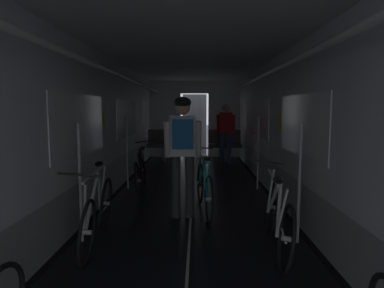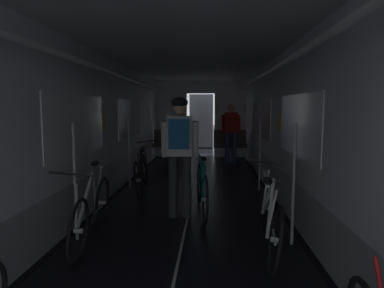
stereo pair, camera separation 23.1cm
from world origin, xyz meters
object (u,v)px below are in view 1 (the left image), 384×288
Objects in this scene: bicycle_silver at (97,212)px; bicycle_white at (278,217)px; person_cyclist_aisle at (183,144)px; person_standing_near_bench at (226,129)px; bicycle_teal_in_aisle at (204,187)px; bicycle_black at (141,172)px; bench_seat_far_right at (224,142)px; bench_seat_far_left at (164,142)px.

bicycle_silver is 1.00× the size of bicycle_white.
person_standing_near_bench is (1.01, 4.73, -0.10)m from person_cyclist_aisle.
person_cyclist_aisle is (-1.10, 1.08, 0.69)m from bicycle_white.
bicycle_teal_in_aisle is (0.31, 0.26, -0.69)m from person_cyclist_aisle.
bicycle_black is 1.64m from bicycle_teal_in_aisle.
bicycle_teal_in_aisle is (-0.79, 1.34, 0.00)m from bicycle_white.
bicycle_black is at bearing 135.09° from bicycle_teal_in_aisle.
bench_seat_far_right is at bearing 72.09° from bicycle_silver.
bicycle_teal_in_aisle is at bearing 120.37° from bicycle_white.
person_standing_near_bench is (1.96, 5.67, 0.59)m from bicycle_silver.
bicycle_black is at bearing -90.94° from bench_seat_far_left.
bicycle_black is (-1.86, -3.68, -0.19)m from bench_seat_far_right.
bicycle_teal_in_aisle is 4.55m from person_standing_near_bench.
bicycle_teal_in_aisle is at bearing -98.94° from person_standing_near_bench.
person_standing_near_bench reaches higher than bench_seat_far_right.
bench_seat_far_left is 4.96m from bicycle_teal_in_aisle.
bench_seat_far_left is 3.68m from bicycle_black.
bicycle_white reaches higher than bench_seat_far_left.
bicycle_silver is 1.74m from bicycle_teal_in_aisle.
bicycle_teal_in_aisle is (1.16, -1.16, 0.00)m from bicycle_black.
bench_seat_far_right is 0.58× the size of bicycle_white.
bicycle_white is 1.69m from person_cyclist_aisle.
person_standing_near_bench reaches higher than bench_seat_far_left.
bench_seat_far_left and bicycle_black have the same top height.
person_cyclist_aisle reaches higher than bench_seat_far_left.
bicycle_black is (0.09, 2.37, -0.00)m from bicycle_silver.
bench_seat_far_right is 5.22m from person_cyclist_aisle.
person_cyclist_aisle is (-1.01, -5.10, 0.50)m from bench_seat_far_right.
bicycle_white is at bearing -3.78° from bicycle_silver.
bench_seat_far_left is 1.80m from bench_seat_far_right.
bicycle_teal_in_aisle is at bearing -44.91° from bicycle_black.
person_standing_near_bench is at bearing 81.06° from bicycle_teal_in_aisle.
person_cyclist_aisle is at bearing -81.19° from bench_seat_far_left.
bicycle_white reaches higher than bicycle_teal_in_aisle.
person_cyclist_aisle is 1.03× the size of person_standing_near_bench.
bicycle_silver is at bearing -136.10° from bicycle_teal_in_aisle.
bicycle_white reaches higher than bicycle_silver.
person_standing_near_bench is (0.70, 4.46, 0.59)m from bicycle_teal_in_aisle.
bicycle_black is at bearing 127.93° from bicycle_white.
person_standing_near_bench reaches higher than bicycle_silver.
bicycle_white is at bearing -73.01° from bench_seat_far_left.
bench_seat_far_left is 6.46m from bicycle_white.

